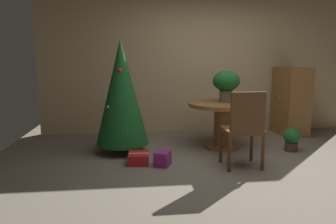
# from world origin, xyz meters

# --- Properties ---
(ground_plane) EXTENTS (6.60, 6.60, 0.00)m
(ground_plane) POSITION_xyz_m (0.00, 0.00, 0.00)
(ground_plane) COLOR #756B5B
(back_wall_panel) EXTENTS (6.00, 0.10, 2.60)m
(back_wall_panel) POSITION_xyz_m (0.00, 2.20, 1.30)
(back_wall_panel) COLOR tan
(back_wall_panel) RESTS_ON ground_plane
(round_dining_table) EXTENTS (1.05, 1.05, 0.71)m
(round_dining_table) POSITION_xyz_m (0.06, 1.02, 0.51)
(round_dining_table) COLOR brown
(round_dining_table) RESTS_ON ground_plane
(flower_vase) EXTENTS (0.42, 0.42, 0.48)m
(flower_vase) POSITION_xyz_m (0.13, 1.08, 1.01)
(flower_vase) COLOR #665B51
(flower_vase) RESTS_ON round_dining_table
(wooden_chair_near) EXTENTS (0.47, 0.41, 0.98)m
(wooden_chair_near) POSITION_xyz_m (0.06, 0.05, 0.56)
(wooden_chair_near) COLOR brown
(wooden_chair_near) RESTS_ON ground_plane
(holiday_tree) EXTENTS (0.78, 0.78, 1.66)m
(holiday_tree) POSITION_xyz_m (-1.48, 0.96, 0.89)
(holiday_tree) COLOR brown
(holiday_tree) RESTS_ON ground_plane
(gift_box_purple) EXTENTS (0.26, 0.28, 0.19)m
(gift_box_purple) POSITION_xyz_m (-0.94, 0.28, 0.09)
(gift_box_purple) COLOR #9E287A
(gift_box_purple) RESTS_ON ground_plane
(gift_box_red) EXTENTS (0.29, 0.31, 0.14)m
(gift_box_red) POSITION_xyz_m (-1.25, 0.39, 0.07)
(gift_box_red) COLOR red
(gift_box_red) RESTS_ON ground_plane
(wooden_cabinet) EXTENTS (0.45, 0.71, 1.23)m
(wooden_cabinet) POSITION_xyz_m (1.57, 1.74, 0.61)
(wooden_cabinet) COLOR brown
(wooden_cabinet) RESTS_ON ground_plane
(potted_plant) EXTENTS (0.24, 0.24, 0.35)m
(potted_plant) POSITION_xyz_m (1.06, 0.70, 0.19)
(potted_plant) COLOR #4C382D
(potted_plant) RESTS_ON ground_plane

